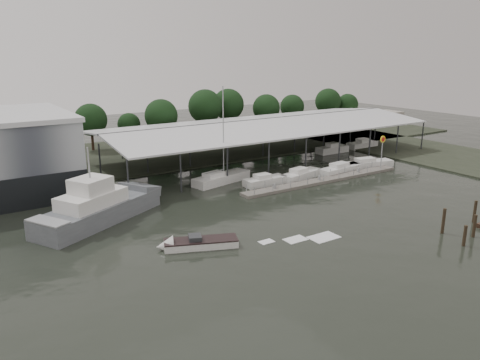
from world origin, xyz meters
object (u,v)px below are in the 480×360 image
shell_fuel_sign (382,146)px  grey_trawler (100,207)px  speedboat_underway (194,244)px  white_sailboat (221,178)px

shell_fuel_sign → grey_trawler: 44.23m
shell_fuel_sign → speedboat_underway: shell_fuel_sign is taller
shell_fuel_sign → grey_trawler: (-44.14, 1.56, -2.35)m
speedboat_underway → white_sailboat: bearing=-105.2°
shell_fuel_sign → grey_trawler: bearing=178.0°
grey_trawler → white_sailboat: bearing=-11.1°
shell_fuel_sign → white_sailboat: (-24.97, 7.61, -3.27)m
grey_trawler → white_sailboat: white_sailboat is taller
grey_trawler → white_sailboat: (19.17, 6.05, -0.92)m
shell_fuel_sign → grey_trawler: grey_trawler is taller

